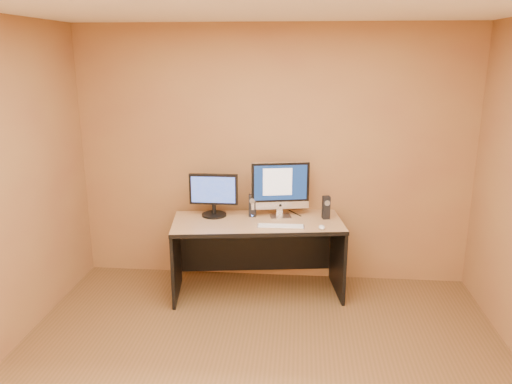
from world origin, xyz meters
TOP-DOWN VIEW (x-y plane):
  - walls at (0.00, 0.00)m, footprint 4.00×4.00m
  - desk at (-0.12, 1.56)m, footprint 1.71×0.93m
  - imac at (0.09, 1.72)m, footprint 0.61×0.32m
  - second_monitor at (-0.56, 1.69)m, footprint 0.49×0.24m
  - speaker_left at (-0.18, 1.71)m, footprint 0.07×0.07m
  - speaker_right at (0.54, 1.71)m, footprint 0.08×0.09m
  - keyboard at (0.11, 1.41)m, footprint 0.44×0.13m
  - mouse at (0.49, 1.39)m, footprint 0.07×0.11m
  - cable_a at (0.24, 1.84)m, footprint 0.13×0.19m
  - cable_b at (0.08, 1.83)m, footprint 0.07×0.18m

SIDE VIEW (x-z plane):
  - desk at x=-0.12m, z-range 0.00..0.75m
  - cable_a at x=0.24m, z-range 0.75..0.76m
  - cable_b at x=0.08m, z-range 0.75..0.76m
  - keyboard at x=0.11m, z-range 0.75..0.77m
  - mouse at x=0.49m, z-range 0.75..0.79m
  - speaker_left at x=-0.18m, z-range 0.75..0.97m
  - speaker_right at x=0.54m, z-range 0.75..0.97m
  - second_monitor at x=-0.56m, z-range 0.75..1.18m
  - imac at x=0.09m, z-range 0.75..1.31m
  - walls at x=0.00m, z-range 0.00..2.60m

